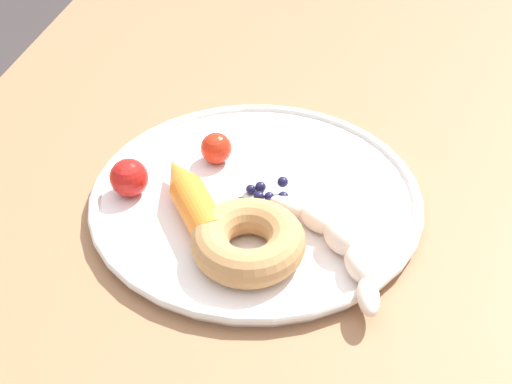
{
  "coord_description": "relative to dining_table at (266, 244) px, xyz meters",
  "views": [
    {
      "loc": [
        0.51,
        0.05,
        1.14
      ],
      "look_at": [
        0.02,
        -0.01,
        0.74
      ],
      "focal_mm": 41.5,
      "sensor_mm": 36.0,
      "label": 1
    }
  ],
  "objects": [
    {
      "name": "plate",
      "position": [
        0.02,
        -0.01,
        0.09
      ],
      "size": [
        0.35,
        0.35,
        0.02
      ],
      "color": "white",
      "rests_on": "dining_table"
    },
    {
      "name": "blueberry_pile",
      "position": [
        0.04,
        0.0,
        0.1
      ],
      "size": [
        0.05,
        0.05,
        0.02
      ],
      "color": "#191638",
      "rests_on": "plate"
    },
    {
      "name": "tomato_near",
      "position": [
        0.04,
        -0.14,
        0.12
      ],
      "size": [
        0.04,
        0.04,
        0.04
      ],
      "primitive_type": "sphere",
      "color": "red",
      "rests_on": "plate"
    },
    {
      "name": "dining_table",
      "position": [
        0.0,
        0.0,
        0.0
      ],
      "size": [
        1.21,
        0.82,
        0.73
      ],
      "color": "#976845",
      "rests_on": "ground_plane"
    },
    {
      "name": "carrot_orange",
      "position": [
        0.06,
        -0.07,
        0.11
      ],
      "size": [
        0.13,
        0.1,
        0.04
      ],
      "color": "orange",
      "rests_on": "plate"
    },
    {
      "name": "tomato_mid",
      "position": [
        -0.03,
        -0.06,
        0.11
      ],
      "size": [
        0.04,
        0.04,
        0.04
      ],
      "primitive_type": "sphere",
      "color": "red",
      "rests_on": "plate"
    },
    {
      "name": "donut",
      "position": [
        0.12,
        -0.01,
        0.11
      ],
      "size": [
        0.12,
        0.12,
        0.04
      ],
      "primitive_type": "torus",
      "rotation": [
        0.0,
        0.0,
        1.41
      ],
      "color": "#B9834E",
      "rests_on": "plate"
    },
    {
      "name": "banana",
      "position": [
        0.1,
        0.07,
        0.11
      ],
      "size": [
        0.15,
        0.11,
        0.03
      ],
      "color": "beige",
      "rests_on": "plate"
    }
  ]
}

